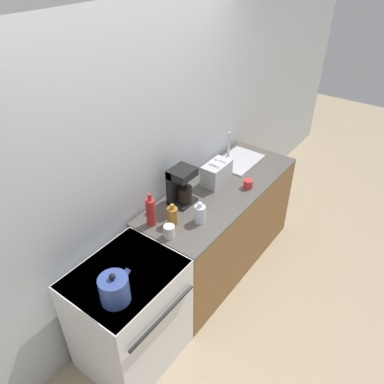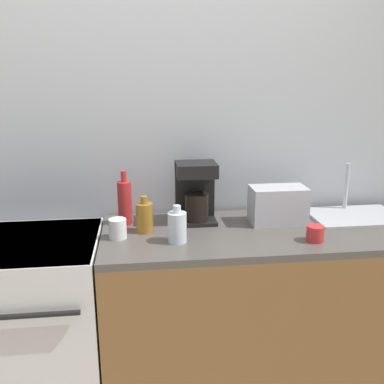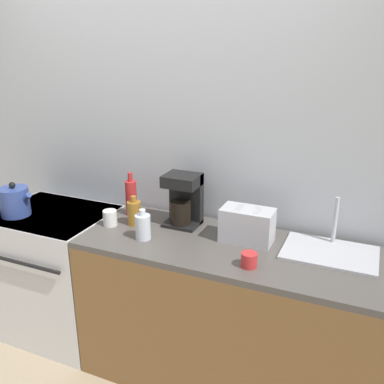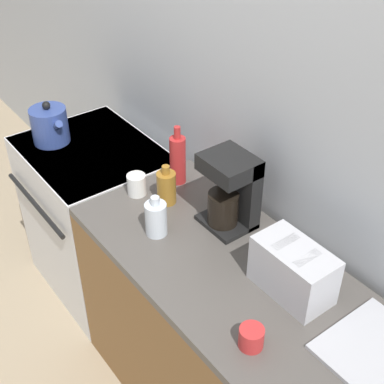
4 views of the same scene
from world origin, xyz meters
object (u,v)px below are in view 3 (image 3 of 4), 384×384
Objects in this scene: kettle at (15,201)px; cup_red at (249,260)px; stove at (58,272)px; cup_white at (110,218)px; bottle_amber at (134,213)px; bottle_red at (131,197)px; bottle_clear at (143,226)px; coffee_maker at (184,198)px; toaster at (247,225)px.

kettle is 2.84× the size of cup_red.
stove is 0.69m from cup_white.
bottle_amber is 0.17m from bottle_red.
kettle is 0.76m from bottle_red.
bottle_clear is 0.22m from bottle_amber.
kettle is 0.67m from cup_white.
kettle is 0.94m from bottle_clear.
coffee_maker is at bearing 16.39° from kettle.
coffee_maker is (-0.43, 0.08, 0.07)m from toaster.
coffee_maker is (1.06, 0.31, 0.07)m from kettle.
stove is 0.58m from kettle.
toaster is 1.02× the size of bottle_red.
bottle_clear is at bearing 1.53° from kettle.
coffee_maker is at bearing 25.81° from bottle_amber.
bottle_clear is (-0.56, -0.21, -0.02)m from toaster.
toaster is 0.90× the size of coffee_maker.
kettle is at bearing -167.16° from bottle_amber.
bottle_amber is (-0.71, -0.05, -0.02)m from toaster.
cup_white is at bearing -171.42° from toaster.
bottle_red reaches higher than toaster.
bottle_red is (-0.38, -0.00, -0.05)m from coffee_maker.
bottle_red is at bearing 158.39° from cup_red.
cup_red is (1.59, -0.04, -0.06)m from kettle.
bottle_amber reaches higher than bottle_clear.
bottle_clear is at bearing -48.98° from bottle_red.
toaster is (1.31, 0.12, 0.54)m from stove.
kettle is at bearing -170.74° from cup_white.
toaster is at bearing -10.45° from coffee_maker.
coffee_maker reaches higher than bottle_red.
bottle_amber is at bearing 134.18° from bottle_clear.
cup_red is (0.80, -0.22, -0.04)m from bottle_amber.
cup_white is at bearing -153.13° from coffee_maker.
bottle_red is 0.22m from cup_white.
coffee_maker is 0.32m from bottle_amber.
kettle is at bearing -155.60° from bottle_red.
coffee_maker reaches higher than cup_white.
bottle_clear is at bearing -159.44° from toaster.
stove is 5.06× the size of bottle_clear.
toaster is at bearing 5.01° from stove.
bottle_clear is 2.18× the size of cup_red.
cup_red is at bearing -15.64° from bottle_amber.
kettle reaches higher than cup_red.
kettle is 1.51m from toaster.
bottle_amber is 2.24× the size of cup_red.
bottle_red is at bearing 21.04° from stove.
cup_white is (0.47, -0.01, 0.49)m from stove.
kettle reaches higher than stove.
kettle reaches higher than toaster.
bottle_clear is 0.38m from bottle_red.
kettle is at bearing -178.47° from bottle_clear.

